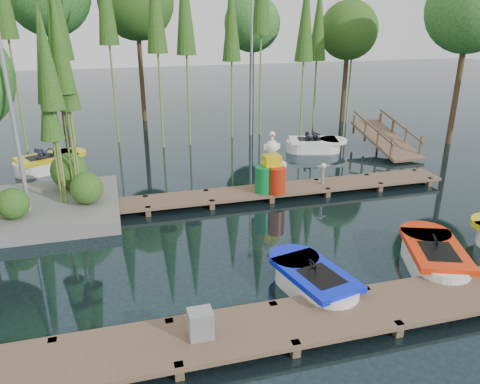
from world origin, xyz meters
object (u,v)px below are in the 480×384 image
object	(u,v)px
yellow_barrel	(271,176)
boat_red	(434,258)
boat_yellow_far	(49,163)
utility_cabinet	(201,324)
boat_blue	(314,282)
drum_cluster	(273,174)

from	to	relation	value
yellow_barrel	boat_red	bearing A→B (deg)	-67.01
boat_yellow_far	utility_cabinet	world-z (taller)	boat_yellow_far
boat_yellow_far	boat_red	bearing A→B (deg)	-52.99
boat_red	yellow_barrel	distance (m)	6.05
boat_blue	yellow_barrel	xyz separation A→B (m)	(0.95, 5.77, 0.53)
boat_yellow_far	utility_cabinet	bearing A→B (deg)	-78.43
boat_red	boat_yellow_far	distance (m)	14.60
yellow_barrel	drum_cluster	bearing A→B (deg)	-83.92
boat_red	yellow_barrel	bearing A→B (deg)	133.67
boat_yellow_far	drum_cluster	distance (m)	9.28
boat_red	yellow_barrel	world-z (taller)	yellow_barrel
boat_blue	boat_red	distance (m)	3.31
boat_blue	drum_cluster	distance (m)	5.74
boat_yellow_far	drum_cluster	size ratio (longest dim) A/B	1.55
boat_red	drum_cluster	xyz separation A→B (m)	(-2.34, 5.40, 0.62)
utility_cabinet	boat_yellow_far	bearing A→B (deg)	107.44
boat_yellow_far	drum_cluster	xyz separation A→B (m)	(7.60, -5.30, 0.59)
boat_yellow_far	yellow_barrel	xyz separation A→B (m)	(7.58, -5.15, 0.48)
boat_blue	yellow_barrel	world-z (taller)	yellow_barrel
boat_yellow_far	yellow_barrel	distance (m)	9.17
yellow_barrel	drum_cluster	size ratio (longest dim) A/B	0.48
drum_cluster	utility_cabinet	bearing A→B (deg)	-118.90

